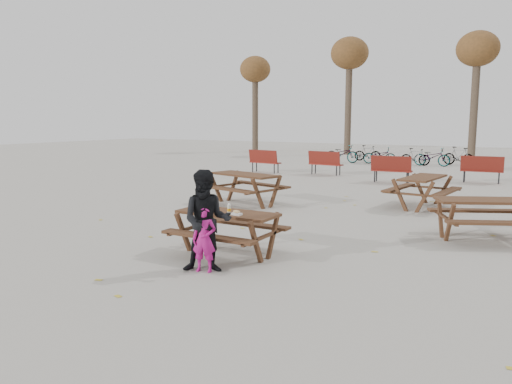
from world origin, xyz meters
The scene contains 14 objects.
ground centered at (0.00, 0.00, 0.00)m, with size 80.00×80.00×0.00m, color gray.
main_picnic_table centered at (0.00, 0.00, 0.59)m, with size 1.80×1.45×0.78m.
food_tray centered at (0.30, -0.18, 0.79)m, with size 0.18×0.11×0.04m, color silver.
bread_roll centered at (0.30, -0.18, 0.83)m, with size 0.14×0.06×0.05m, color tan.
soda_bottle centered at (0.09, -0.09, 0.85)m, with size 0.07×0.07×0.17m.
child centered at (0.23, -1.01, 0.53)m, with size 0.38×0.25×1.05m, color #B6167A.
adult centered at (0.27, -0.99, 0.81)m, with size 0.79×0.61×1.62m, color black.
picnic_table_east centered at (3.84, 3.50, 0.41)m, with size 1.91×1.54×0.82m, color #361D13, non-canonical shape.
picnic_table_north centered at (-2.48, 4.66, 0.44)m, with size 2.03×1.64×0.88m, color #361D13, non-canonical shape.
picnic_table_far centered at (1.94, 6.68, 0.42)m, with size 1.96×1.58×0.84m, color #361D13, non-canonical shape.
park_bench_row centered at (-1.77, 12.58, 0.52)m, with size 10.48×2.21×1.03m.
bicycle_row centered at (-2.26, 19.71, 0.47)m, with size 7.68×2.48×0.99m.
tree_row centered at (0.90, 25.15, 6.19)m, with size 32.17×3.52×8.26m.
fallen_leaves centered at (0.50, 2.50, 0.00)m, with size 11.00×11.00×0.01m, color gold, non-canonical shape.
Camera 1 is at (4.76, -7.20, 2.39)m, focal length 35.00 mm.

